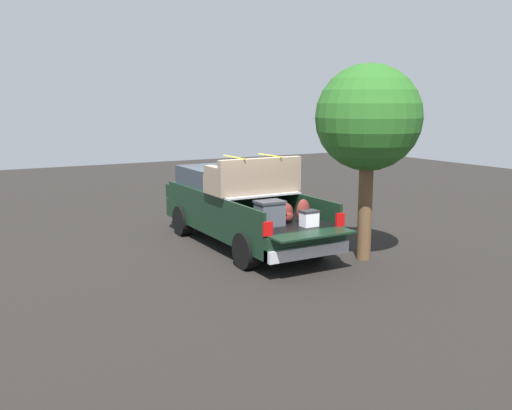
# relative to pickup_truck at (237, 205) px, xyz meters

# --- Properties ---
(ground_plane) EXTENTS (40.00, 40.00, 0.00)m
(ground_plane) POSITION_rel_pickup_truck_xyz_m (-0.33, -0.00, -0.95)
(ground_plane) COLOR black
(pickup_truck) EXTENTS (6.05, 2.09, 2.23)m
(pickup_truck) POSITION_rel_pickup_truck_xyz_m (0.00, 0.00, 0.00)
(pickup_truck) COLOR black
(pickup_truck) RESTS_ON ground_plane
(tree_background) EXTENTS (2.29, 2.29, 4.27)m
(tree_background) POSITION_rel_pickup_truck_xyz_m (-2.70, -1.76, 2.14)
(tree_background) COLOR brown
(tree_background) RESTS_ON ground_plane
(trash_can) EXTENTS (0.60, 0.60, 0.98)m
(trash_can) POSITION_rel_pickup_truck_xyz_m (2.65, -3.24, -0.46)
(trash_can) COLOR #2D2D33
(trash_can) RESTS_ON ground_plane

